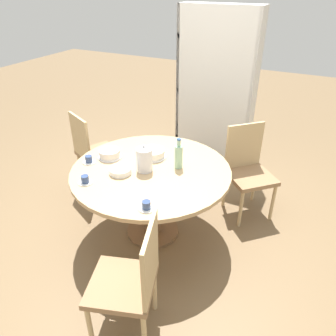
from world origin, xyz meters
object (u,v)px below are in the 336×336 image
object	(u,v)px
bookshelf	(215,92)
water_bottle	(179,156)
cup_a	(85,180)
cup_c	(146,206)
chair_a	(248,169)
chair_b	(93,151)
chair_c	(131,280)
cup_b	(89,160)
coffee_pot	(144,159)
cake_second	(110,154)
cake_main	(153,154)

from	to	relation	value
bookshelf	water_bottle	xyz separation A→B (m)	(0.21, -1.52, -0.11)
cup_a	cup_c	size ratio (longest dim) A/B	1.00
chair_a	chair_b	distance (m)	1.69
chair_b	cup_c	xyz separation A→B (m)	(1.21, -0.90, 0.25)
chair_a	chair_c	xyz separation A→B (m)	(-0.31, -1.72, 0.00)
cup_b	chair_a	bearing A→B (deg)	36.19
bookshelf	coffee_pot	xyz separation A→B (m)	(-0.03, -1.70, -0.11)
coffee_pot	cake_second	world-z (taller)	coffee_pot
chair_a	water_bottle	xyz separation A→B (m)	(-0.49, -0.63, 0.34)
chair_b	water_bottle	xyz separation A→B (m)	(1.16, -0.25, 0.34)
cup_a	cup_b	xyz separation A→B (m)	(-0.19, 0.29, 0.00)
cake_main	cup_b	size ratio (longest dim) A/B	2.13
chair_a	cup_c	xyz separation A→B (m)	(-0.44, -1.28, 0.25)
bookshelf	chair_c	bearing A→B (deg)	98.49
coffee_pot	cup_a	world-z (taller)	coffee_pot
chair_b	cup_b	world-z (taller)	chair_b
chair_c	coffee_pot	distance (m)	1.06
chair_b	water_bottle	size ratio (longest dim) A/B	3.34
chair_c	chair_b	bearing A→B (deg)	-153.15
bookshelf	cake_second	xyz separation A→B (m)	(-0.44, -1.65, -0.19)
chair_c	coffee_pot	size ratio (longest dim) A/B	3.75
coffee_pot	water_bottle	size ratio (longest dim) A/B	0.89
chair_b	coffee_pot	distance (m)	1.07
chair_a	coffee_pot	distance (m)	1.14
cake_main	bookshelf	bearing A→B (deg)	86.87
water_bottle	chair_a	bearing A→B (deg)	52.22
chair_a	cake_second	distance (m)	1.39
cup_a	cup_b	size ratio (longest dim) A/B	1.00
bookshelf	cake_second	world-z (taller)	bookshelf
chair_c	cup_a	distance (m)	0.95
cup_c	chair_a	bearing A→B (deg)	70.92
chair_c	cup_b	bearing A→B (deg)	-148.69
chair_a	chair_b	size ratio (longest dim) A/B	1.00
cup_a	cup_c	xyz separation A→B (m)	(0.62, -0.08, 0.00)
bookshelf	cake_second	distance (m)	1.71
cake_main	chair_b	bearing A→B (deg)	168.01
cake_main	cup_a	world-z (taller)	cake_main
cake_second	cup_a	xyz separation A→B (m)	(0.08, -0.45, -0.01)
cake_second	water_bottle	bearing A→B (deg)	10.51
bookshelf	coffee_pot	distance (m)	1.71
chair_b	coffee_pot	bearing A→B (deg)	-179.38
coffee_pot	cup_a	xyz separation A→B (m)	(-0.33, -0.39, -0.09)
cup_b	cup_c	bearing A→B (deg)	-24.25
cake_second	cup_c	size ratio (longest dim) A/B	1.90
cake_second	cake_main	bearing A→B (deg)	27.73
chair_a	coffee_pot	size ratio (longest dim) A/B	3.75
chair_a	cake_main	xyz separation A→B (m)	(-0.78, -0.56, 0.26)
cup_c	cake_main	bearing A→B (deg)	115.30
cake_main	cup_c	bearing A→B (deg)	-64.70
chair_c	cup_b	distance (m)	1.26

